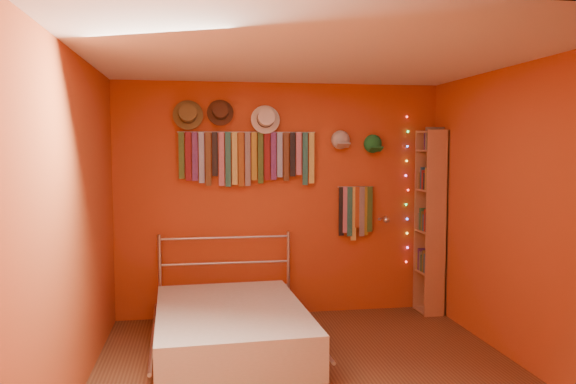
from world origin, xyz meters
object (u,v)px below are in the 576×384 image
reading_lamp (385,220)px  bed (231,327)px  tie_rack (247,156)px  bookshelf (434,221)px

reading_lamp → bed: 2.08m
reading_lamp → bed: bearing=-153.7°
tie_rack → bed: bearing=-103.7°
tie_rack → bookshelf: size_ratio=0.72×
bed → reading_lamp: bearing=23.7°
tie_rack → reading_lamp: (1.47, -0.15, -0.69)m
reading_lamp → bookshelf: 0.55m
tie_rack → bookshelf: 2.15m
bed → tie_rack: bearing=73.7°
tie_rack → bed: size_ratio=0.75×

